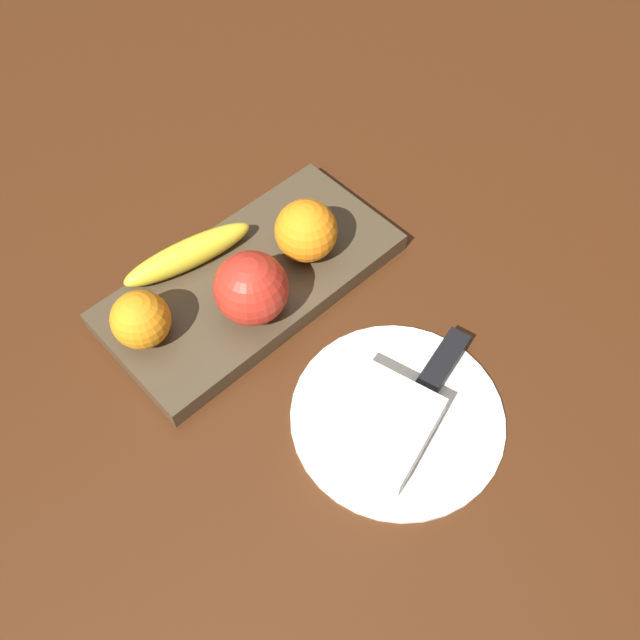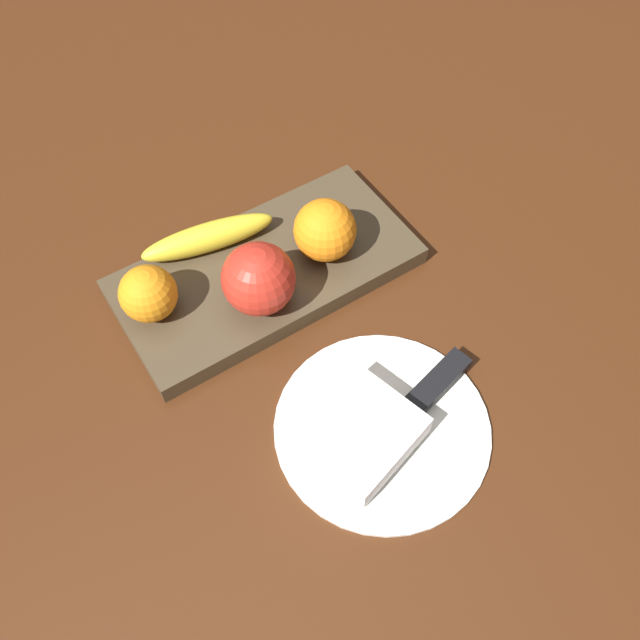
% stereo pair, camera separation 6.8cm
% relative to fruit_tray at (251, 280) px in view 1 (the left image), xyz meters
% --- Properties ---
extents(ground_plane, '(2.40, 2.40, 0.00)m').
position_rel_fruit_tray_xyz_m(ground_plane, '(0.02, -0.03, -0.01)').
color(ground_plane, '#43210E').
extents(fruit_tray, '(0.34, 0.17, 0.02)m').
position_rel_fruit_tray_xyz_m(fruit_tray, '(0.00, 0.00, 0.00)').
color(fruit_tray, '#463A28').
rests_on(fruit_tray, ground_plane).
extents(apple, '(0.08, 0.08, 0.08)m').
position_rel_fruit_tray_xyz_m(apple, '(0.03, 0.04, 0.05)').
color(apple, red).
rests_on(apple, fruit_tray).
extents(banana, '(0.16, 0.06, 0.03)m').
position_rel_fruit_tray_xyz_m(banana, '(0.04, -0.06, 0.03)').
color(banana, yellow).
rests_on(banana, fruit_tray).
extents(orange_near_apple, '(0.07, 0.07, 0.07)m').
position_rel_fruit_tray_xyz_m(orange_near_apple, '(-0.07, 0.02, 0.05)').
color(orange_near_apple, orange).
rests_on(orange_near_apple, fruit_tray).
extents(orange_near_banana, '(0.06, 0.06, 0.06)m').
position_rel_fruit_tray_xyz_m(orange_near_banana, '(0.13, -0.01, 0.04)').
color(orange_near_banana, orange).
rests_on(orange_near_banana, fruit_tray).
extents(dinner_plate, '(0.22, 0.22, 0.01)m').
position_rel_fruit_tray_xyz_m(dinner_plate, '(-0.00, 0.23, -0.01)').
color(dinner_plate, white).
rests_on(dinner_plate, ground_plane).
extents(folded_napkin, '(0.13, 0.12, 0.03)m').
position_rel_fruit_tray_xyz_m(folded_napkin, '(0.03, 0.23, 0.01)').
color(folded_napkin, white).
rests_on(folded_napkin, dinner_plate).
extents(knife, '(0.18, 0.06, 0.01)m').
position_rel_fruit_tray_xyz_m(knife, '(-0.06, 0.23, 0.00)').
color(knife, silver).
rests_on(knife, dinner_plate).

